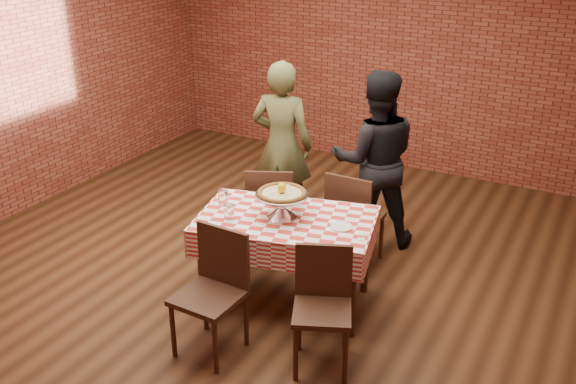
% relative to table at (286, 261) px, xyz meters
% --- Properties ---
extents(ground, '(6.00, 6.00, 0.00)m').
position_rel_table_xyz_m(ground, '(-0.52, 0.33, -0.38)').
color(ground, black).
rests_on(ground, ground).
extents(back_wall, '(5.50, 0.00, 5.50)m').
position_rel_table_xyz_m(back_wall, '(-0.52, 3.33, 1.08)').
color(back_wall, maroon).
rests_on(back_wall, ground).
extents(table, '(1.48, 1.08, 0.75)m').
position_rel_table_xyz_m(table, '(0.00, 0.00, 0.00)').
color(table, '#362114').
rests_on(table, ground).
extents(tablecloth, '(1.53, 1.13, 0.23)m').
position_rel_table_xyz_m(tablecloth, '(-0.00, -0.00, 0.27)').
color(tablecloth, '#B83026').
rests_on(tablecloth, table).
extents(pizza_stand, '(0.48, 0.48, 0.19)m').
position_rel_table_xyz_m(pizza_stand, '(-0.04, 0.01, 0.48)').
color(pizza_stand, silver).
rests_on(pizza_stand, tablecloth).
extents(pizza, '(0.43, 0.43, 0.03)m').
position_rel_table_xyz_m(pizza, '(-0.04, 0.01, 0.58)').
color(pizza, beige).
rests_on(pizza, pizza_stand).
extents(lemon, '(0.08, 0.08, 0.09)m').
position_rel_table_xyz_m(lemon, '(-0.04, 0.01, 0.62)').
color(lemon, yellow).
rests_on(lemon, pizza).
extents(water_glass_left, '(0.10, 0.10, 0.13)m').
position_rel_table_xyz_m(water_glass_left, '(-0.37, -0.24, 0.45)').
color(water_glass_left, white).
rests_on(water_glass_left, tablecloth).
extents(water_glass_right, '(0.10, 0.10, 0.13)m').
position_rel_table_xyz_m(water_glass_right, '(-0.56, -0.03, 0.45)').
color(water_glass_right, white).
rests_on(water_glass_right, tablecloth).
extents(side_plate, '(0.20, 0.20, 0.01)m').
position_rel_table_xyz_m(side_plate, '(0.44, 0.05, 0.39)').
color(side_plate, white).
rests_on(side_plate, tablecloth).
extents(sweetener_packet_a, '(0.06, 0.05, 0.00)m').
position_rel_table_xyz_m(sweetener_packet_a, '(0.65, -0.05, 0.39)').
color(sweetener_packet_a, white).
rests_on(sweetener_packet_a, tablecloth).
extents(sweetener_packet_b, '(0.06, 0.04, 0.00)m').
position_rel_table_xyz_m(sweetener_packet_b, '(0.64, 0.04, 0.39)').
color(sweetener_packet_b, white).
rests_on(sweetener_packet_b, tablecloth).
extents(condiment_caddy, '(0.10, 0.08, 0.14)m').
position_rel_table_xyz_m(condiment_caddy, '(-0.06, 0.28, 0.45)').
color(condiment_caddy, silver).
rests_on(condiment_caddy, tablecloth).
extents(chair_near_left, '(0.45, 0.45, 0.91)m').
position_rel_table_xyz_m(chair_near_left, '(-0.18, -0.82, 0.08)').
color(chair_near_left, '#362114').
rests_on(chair_near_left, ground).
extents(chair_near_right, '(0.52, 0.52, 0.87)m').
position_rel_table_xyz_m(chair_near_right, '(0.60, -0.60, 0.06)').
color(chair_near_right, '#362114').
rests_on(chair_near_right, ground).
extents(chair_far_left, '(0.55, 0.55, 0.89)m').
position_rel_table_xyz_m(chair_far_left, '(-0.50, 0.64, 0.07)').
color(chair_far_left, '#362114').
rests_on(chair_far_left, ground).
extents(chair_far_right, '(0.43, 0.43, 0.91)m').
position_rel_table_xyz_m(chair_far_right, '(0.24, 0.84, 0.08)').
color(chair_far_right, '#362114').
rests_on(chair_far_right, ground).
extents(diner_olive, '(0.66, 0.49, 1.66)m').
position_rel_table_xyz_m(diner_olive, '(-0.72, 1.26, 0.46)').
color(diner_olive, brown).
rests_on(diner_olive, ground).
extents(diner_black, '(1.01, 0.93, 1.66)m').
position_rel_table_xyz_m(diner_black, '(0.21, 1.32, 0.46)').
color(diner_black, black).
rests_on(diner_black, ground).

